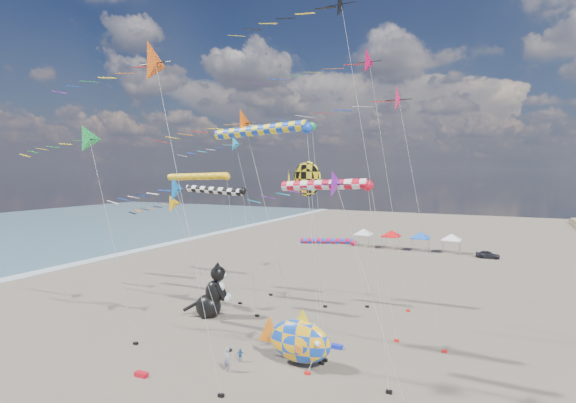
# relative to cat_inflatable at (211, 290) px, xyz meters

# --- Properties ---
(delta_kite_0) EXTENTS (17.15, 2.68, 26.17)m
(delta_kite_0) POSITION_rel_cat_inflatable_xyz_m (10.75, 9.63, 21.93)
(delta_kite_0) COLOR #CC0848
(delta_kite_0) RESTS_ON ground
(delta_kite_1) EXTENTS (12.47, 2.73, 21.95)m
(delta_kite_1) POSITION_rel_cat_inflatable_xyz_m (5.16, -12.17, 17.75)
(delta_kite_1) COLOR #F15B17
(delta_kite_1) RESTS_ON ground
(delta_kite_2) EXTENTS (9.21, 1.84, 13.99)m
(delta_kite_2) POSITION_rel_cat_inflatable_xyz_m (15.94, -10.03, 10.13)
(delta_kite_2) COLOR purple
(delta_kite_2) RESTS_ON ground
(delta_kite_3) EXTENTS (11.40, 1.79, 17.65)m
(delta_kite_3) POSITION_rel_cat_inflatable_xyz_m (-3.69, 8.84, 13.75)
(delta_kite_3) COLOR #21AADF
(delta_kite_3) RESTS_ON ground
(delta_kite_4) EXTENTS (11.51, 2.02, 13.41)m
(delta_kite_4) POSITION_rel_cat_inflatable_xyz_m (0.55, -6.10, 9.47)
(delta_kite_4) COLOR blue
(delta_kite_4) RESTS_ON ground
(delta_kite_5) EXTENTS (8.71, 1.89, 11.49)m
(delta_kite_5) POSITION_rel_cat_inflatable_xyz_m (-4.40, 1.37, 7.62)
(delta_kite_5) COLOR #EDA80E
(delta_kite_5) RESTS_ON ground
(delta_kite_6) EXTENTS (13.67, 2.73, 28.41)m
(delta_kite_6) POSITION_rel_cat_inflatable_xyz_m (12.77, 1.33, 24.18)
(delta_kite_6) COLOR black
(delta_kite_6) RESTS_ON ground
(delta_kite_7) EXTENTS (12.58, 2.22, 20.38)m
(delta_kite_7) POSITION_rel_cat_inflatable_xyz_m (16.51, 0.76, 16.33)
(delta_kite_7) COLOR #EF1951
(delta_kite_7) RESTS_ON ground
(delta_kite_8) EXTENTS (12.02, 2.29, 18.65)m
(delta_kite_8) POSITION_rel_cat_inflatable_xyz_m (6.41, -3.58, 14.60)
(delta_kite_8) COLOR #F45709
(delta_kite_8) RESTS_ON ground
(delta_kite_9) EXTENTS (11.06, 2.35, 17.54)m
(delta_kite_9) POSITION_rel_cat_inflatable_xyz_m (-4.99, -8.17, 13.48)
(delta_kite_9) COLOR green
(delta_kite_9) RESTS_ON ground
(windsock_0) EXTENTS (7.56, 0.68, 13.23)m
(windsock_0) POSITION_rel_cat_inflatable_xyz_m (14.43, -7.33, 10.20)
(windsock_0) COLOR red
(windsock_0) RESTS_ON ground
(windsock_1) EXTENTS (9.34, 0.81, 17.23)m
(windsock_1) POSITION_rel_cat_inflatable_xyz_m (8.34, -4.64, 14.15)
(windsock_1) COLOR blue
(windsock_1) RESTS_ON ground
(windsock_2) EXTENTS (8.97, 0.77, 13.55)m
(windsock_2) POSITION_rel_cat_inflatable_xyz_m (-4.40, 4.66, 10.50)
(windsock_2) COLOR yellow
(windsock_2) RESTS_ON ground
(windsock_3) EXTENTS (7.44, 0.63, 6.79)m
(windsock_3) POSITION_rel_cat_inflatable_xyz_m (8.51, 9.19, 3.83)
(windsock_3) COLOR red
(windsock_3) RESTS_ON ground
(windsock_4) EXTENTS (9.81, 0.84, 18.59)m
(windsock_4) POSITION_rel_cat_inflatable_xyz_m (3.58, 7.39, 15.50)
(windsock_4) COLOR #198E4D
(windsock_4) RESTS_ON ground
(windsock_5) EXTENTS (8.02, 0.72, 12.23)m
(windsock_5) POSITION_rel_cat_inflatable_xyz_m (-0.41, 1.98, 9.20)
(windsock_5) COLOR black
(windsock_5) RESTS_ON ground
(angelfish_kite) EXTENTS (3.74, 3.02, 14.50)m
(angelfish_kite) POSITION_rel_cat_inflatable_xyz_m (11.00, -3.23, 10.48)
(angelfish_kite) COLOR yellow
(angelfish_kite) RESTS_ON ground
(cat_inflatable) EXTENTS (4.29, 3.29, 5.19)m
(cat_inflatable) POSITION_rel_cat_inflatable_xyz_m (0.00, 0.00, 0.00)
(cat_inflatable) COLOR black
(cat_inflatable) RESTS_ON ground
(fish_inflatable) EXTENTS (6.21, 2.43, 4.17)m
(fish_inflatable) POSITION_rel_cat_inflatable_xyz_m (11.85, -6.09, -0.79)
(fish_inflatable) COLOR blue
(fish_inflatable) RESTS_ON ground
(person_adult) EXTENTS (0.60, 0.40, 1.65)m
(person_adult) POSITION_rel_cat_inflatable_xyz_m (7.78, -9.08, -1.77)
(person_adult) COLOR gray
(person_adult) RESTS_ON ground
(child_green) EXTENTS (0.65, 0.53, 1.21)m
(child_green) POSITION_rel_cat_inflatable_xyz_m (10.79, -5.30, -1.99)
(child_green) COLOR #288423
(child_green) RESTS_ON ground
(child_blue) EXTENTS (0.60, 0.54, 0.97)m
(child_blue) POSITION_rel_cat_inflatable_xyz_m (7.71, -7.32, -2.11)
(child_blue) COLOR #1F5BA4
(child_blue) RESTS_ON ground
(kite_bag_0) EXTENTS (0.90, 0.44, 0.30)m
(kite_bag_0) POSITION_rel_cat_inflatable_xyz_m (2.95, -12.18, -2.45)
(kite_bag_0) COLOR red
(kite_bag_0) RESTS_ON ground
(kite_bag_1) EXTENTS (0.90, 0.44, 0.30)m
(kite_bag_1) POSITION_rel_cat_inflatable_xyz_m (13.21, -2.03, -2.45)
(kite_bag_1) COLOR #1423CC
(kite_bag_1) RESTS_ON ground
(kite_bag_2) EXTENTS (0.90, 0.44, 0.30)m
(kite_bag_2) POSITION_rel_cat_inflatable_xyz_m (10.90, -1.80, -2.45)
(kite_bag_2) COLOR black
(kite_bag_2) RESTS_ON ground
(tent_row) EXTENTS (19.20, 4.20, 3.80)m
(tent_row) POSITION_rel_cat_inflatable_xyz_m (9.66, 44.11, 0.55)
(tent_row) COLOR white
(tent_row) RESTS_ON ground
(parked_car) EXTENTS (3.55, 1.44, 1.21)m
(parked_car) POSITION_rel_cat_inflatable_xyz_m (22.77, 42.11, -1.99)
(parked_car) COLOR #26262D
(parked_car) RESTS_ON ground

